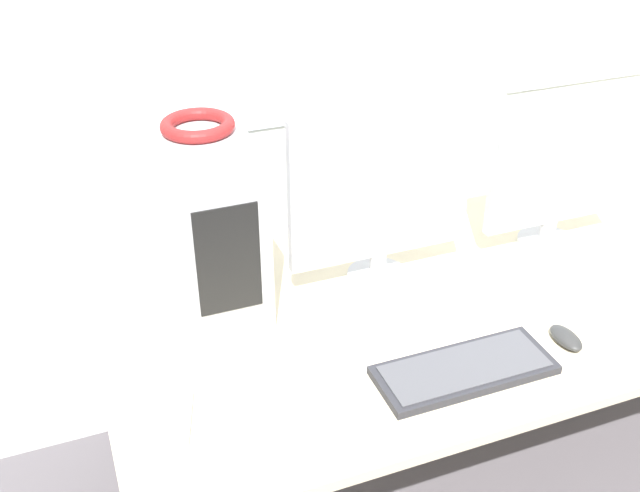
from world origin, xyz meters
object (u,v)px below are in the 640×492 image
(monitor_main, at_px, (382,193))
(cell_phone, at_px, (177,419))
(pc_tower, at_px, (206,217))
(monitor_right_near, at_px, (560,168))
(mouse, at_px, (566,338))
(headphones, at_px, (198,125))
(keyboard, at_px, (464,370))

(monitor_main, xyz_separation_m, cell_phone, (-0.61, -0.33, -0.25))
(pc_tower, xyz_separation_m, monitor_main, (0.43, -0.09, 0.03))
(monitor_right_near, height_order, mouse, monitor_right_near)
(cell_phone, bearing_deg, monitor_main, 44.82)
(headphones, xyz_separation_m, monitor_main, (0.43, -0.09, -0.21))
(pc_tower, bearing_deg, keyboard, -48.62)
(mouse, bearing_deg, monitor_right_near, 60.21)
(pc_tower, relative_size, mouse, 4.41)
(pc_tower, height_order, mouse, pc_tower)
(monitor_main, bearing_deg, keyboard, -87.13)
(headphones, relative_size, monitor_main, 0.35)
(keyboard, bearing_deg, pc_tower, 131.38)
(pc_tower, distance_m, cell_phone, 0.51)
(keyboard, relative_size, mouse, 3.99)
(monitor_main, height_order, keyboard, monitor_main)
(keyboard, bearing_deg, mouse, 2.08)
(headphones, distance_m, monitor_right_near, 0.99)
(monitor_right_near, bearing_deg, headphones, 173.57)
(pc_tower, height_order, headphones, headphones)
(mouse, bearing_deg, pc_tower, 145.58)
(pc_tower, xyz_separation_m, monitor_right_near, (0.96, -0.11, 0.02))
(monitor_right_near, xyz_separation_m, cell_phone, (-1.14, -0.32, -0.24))
(headphones, xyz_separation_m, monitor_right_near, (0.96, -0.11, -0.22))
(pc_tower, height_order, cell_phone, pc_tower)
(pc_tower, xyz_separation_m, keyboard, (0.45, -0.51, -0.21))
(headphones, xyz_separation_m, keyboard, (0.45, -0.51, -0.45))
(monitor_right_near, bearing_deg, monitor_main, 178.52)
(headphones, bearing_deg, keyboard, -48.66)
(cell_phone, bearing_deg, mouse, 11.64)
(pc_tower, height_order, keyboard, pc_tower)
(headphones, relative_size, mouse, 1.68)
(pc_tower, relative_size, cell_phone, 2.72)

